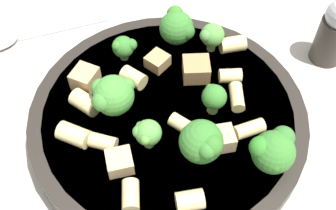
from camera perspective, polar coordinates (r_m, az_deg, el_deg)
The scene contains 28 objects.
ground_plane at distance 0.44m, azimuth 0.00°, elevation -3.11°, with size 2.00×2.00×0.00m, color #BCB29E.
pasta_bowl at distance 0.42m, azimuth 0.00°, elevation -1.79°, with size 0.27×0.27×0.03m.
broccoli_floret_0 at distance 0.39m, azimuth -7.56°, elevation 1.30°, with size 0.04×0.04×0.05m.
broccoli_floret_1 at distance 0.45m, azimuth -6.02°, elevation 7.83°, with size 0.03×0.02×0.03m.
broccoli_floret_2 at distance 0.38m, azimuth -2.85°, elevation -3.83°, with size 0.03×0.03×0.03m.
broccoli_floret_3 at distance 0.45m, azimuth 5.96°, elevation 9.32°, with size 0.03×0.03×0.03m.
broccoli_floret_4 at distance 0.46m, azimuth 1.26°, elevation 10.54°, with size 0.04×0.04×0.04m.
broccoli_floret_5 at distance 0.37m, azimuth 14.06°, elevation -5.98°, with size 0.04×0.04×0.04m.
broccoli_floret_6 at distance 0.36m, azimuth 4.70°, elevation -5.12°, with size 0.04×0.04×0.05m.
broccoli_floret_7 at distance 0.40m, azimuth 6.22°, elevation 1.10°, with size 0.02×0.03×0.03m.
rigatoni_0 at distance 0.39m, azimuth 2.17°, elevation -2.82°, with size 0.01×0.01×0.03m, color #E0C67F.
rigatoni_1 at distance 0.39m, azimuth -8.79°, elevation -5.01°, with size 0.01×0.01×0.02m, color #E0C67F.
rigatoni_2 at distance 0.36m, azimuth -5.09°, elevation -12.08°, with size 0.01×0.01×0.03m, color #E0C67F.
rigatoni_3 at distance 0.47m, azimuth 8.75°, elevation 8.13°, with size 0.02×0.02×0.03m, color #E0C67F.
rigatoni_4 at distance 0.36m, azimuth 3.56°, elevation -12.70°, with size 0.02×0.02×0.02m, color #E0C67F.
rigatoni_5 at distance 0.44m, azimuth 8.42°, elevation 3.95°, with size 0.01×0.01×0.02m, color #E0C67F.
rigatoni_6 at distance 0.42m, azimuth 9.48°, elevation 0.58°, with size 0.01×0.01×0.03m, color #E0C67F.
rigatoni_7 at distance 0.42m, azimuth -11.14°, elevation 0.34°, with size 0.02×0.02×0.03m, color #E0C67F.
rigatoni_8 at distance 0.43m, azimuth -4.71°, elevation 3.70°, with size 0.02×0.02×0.02m, color #E0C67F.
rigatoni_9 at distance 0.40m, azimuth 10.95°, elevation -3.21°, with size 0.01×0.01×0.03m, color #E0C67F.
rigatoni_10 at distance 0.40m, azimuth -12.62°, elevation -3.97°, with size 0.02×0.02×0.03m, color #E0C67F.
chicken_chunk_0 at distance 0.45m, azimuth -2.07°, elevation 5.87°, with size 0.02×0.02×0.01m, color tan.
chicken_chunk_1 at distance 0.43m, azimuth -11.17°, elevation 3.56°, with size 0.02×0.02×0.02m, color tan.
chicken_chunk_2 at distance 0.44m, azimuth 3.83°, elevation 4.86°, with size 0.03×0.03×0.02m, color #A87A4C.
chicken_chunk_3 at distance 0.38m, azimuth -6.58°, elevation -7.66°, with size 0.02×0.02×0.02m, color tan.
chicken_chunk_4 at distance 0.39m, azimuth 7.63°, elevation -4.48°, with size 0.02×0.02×0.02m, color tan.
pepper_shaker at distance 0.51m, azimuth 21.70°, elevation 9.26°, with size 0.04×0.04×0.08m.
spoon at distance 0.55m, azimuth -20.18°, elevation 8.63°, with size 0.17×0.05×0.01m.
Camera 1 is at (0.04, 0.24, 0.36)m, focal length 45.00 mm.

